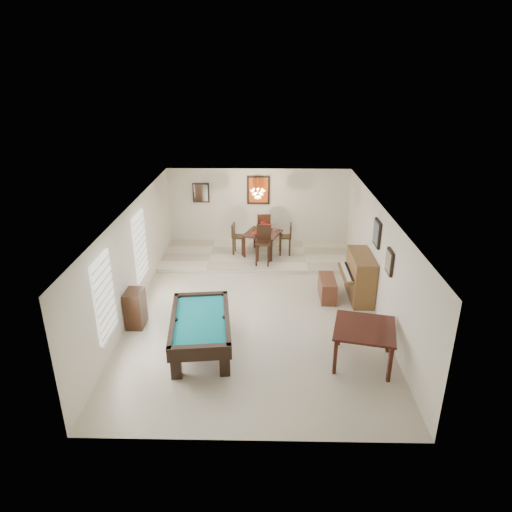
{
  "coord_description": "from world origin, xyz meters",
  "views": [
    {
      "loc": [
        0.22,
        -10.21,
        5.64
      ],
      "look_at": [
        0.0,
        0.6,
        1.15
      ],
      "focal_mm": 32.0,
      "sensor_mm": 36.0,
      "label": 1
    }
  ],
  "objects_px": {
    "dining_chair_north": "(264,229)",
    "chandelier": "(258,191)",
    "dining_chair_east": "(285,239)",
    "upright_piano": "(355,277)",
    "square_table": "(363,345)",
    "dining_table": "(263,242)",
    "dining_chair_south": "(263,246)",
    "apothecary_chest": "(135,308)",
    "dining_chair_west": "(239,239)",
    "flower_vase": "(263,225)",
    "pool_table": "(201,334)",
    "piano_bench": "(327,288)"
  },
  "relations": [
    {
      "from": "apothecary_chest",
      "to": "chandelier",
      "type": "xyz_separation_m",
      "value": [
        2.78,
        4.14,
        1.76
      ]
    },
    {
      "from": "dining_chair_north",
      "to": "chandelier",
      "type": "relative_size",
      "value": 1.93
    },
    {
      "from": "piano_bench",
      "to": "flower_vase",
      "type": "relative_size",
      "value": 3.8
    },
    {
      "from": "apothecary_chest",
      "to": "flower_vase",
      "type": "height_order",
      "value": "flower_vase"
    },
    {
      "from": "apothecary_chest",
      "to": "dining_chair_west",
      "type": "relative_size",
      "value": 0.9
    },
    {
      "from": "piano_bench",
      "to": "dining_chair_west",
      "type": "distance_m",
      "value": 3.73
    },
    {
      "from": "square_table",
      "to": "dining_chair_west",
      "type": "relative_size",
      "value": 1.21
    },
    {
      "from": "dining_chair_west",
      "to": "dining_chair_east",
      "type": "xyz_separation_m",
      "value": [
        1.47,
        -0.02,
        0.01
      ]
    },
    {
      "from": "piano_bench",
      "to": "dining_chair_south",
      "type": "relative_size",
      "value": 0.84
    },
    {
      "from": "dining_chair_north",
      "to": "dining_chair_east",
      "type": "relative_size",
      "value": 1.15
    },
    {
      "from": "piano_bench",
      "to": "dining_chair_east",
      "type": "height_order",
      "value": "dining_chair_east"
    },
    {
      "from": "pool_table",
      "to": "piano_bench",
      "type": "bearing_deg",
      "value": 32.78
    },
    {
      "from": "square_table",
      "to": "flower_vase",
      "type": "relative_size",
      "value": 4.54
    },
    {
      "from": "pool_table",
      "to": "dining_chair_east",
      "type": "distance_m",
      "value": 5.57
    },
    {
      "from": "dining_chair_north",
      "to": "dining_chair_east",
      "type": "distance_m",
      "value": 0.98
    },
    {
      "from": "dining_table",
      "to": "apothecary_chest",
      "type": "bearing_deg",
      "value": -124.99
    },
    {
      "from": "upright_piano",
      "to": "dining_table",
      "type": "bearing_deg",
      "value": 132.04
    },
    {
      "from": "dining_chair_south",
      "to": "dining_chair_west",
      "type": "relative_size",
      "value": 1.2
    },
    {
      "from": "flower_vase",
      "to": "upright_piano",
      "type": "bearing_deg",
      "value": -47.96
    },
    {
      "from": "flower_vase",
      "to": "dining_chair_south",
      "type": "relative_size",
      "value": 0.22
    },
    {
      "from": "upright_piano",
      "to": "dining_table",
      "type": "height_order",
      "value": "upright_piano"
    },
    {
      "from": "chandelier",
      "to": "flower_vase",
      "type": "bearing_deg",
      "value": 19.37
    },
    {
      "from": "pool_table",
      "to": "upright_piano",
      "type": "xyz_separation_m",
      "value": [
        3.69,
        2.49,
        0.23
      ]
    },
    {
      "from": "chandelier",
      "to": "upright_piano",
      "type": "bearing_deg",
      "value": -45.6
    },
    {
      "from": "upright_piano",
      "to": "dining_table",
      "type": "xyz_separation_m",
      "value": [
        -2.42,
        2.68,
        -0.06
      ]
    },
    {
      "from": "dining_chair_south",
      "to": "dining_chair_east",
      "type": "bearing_deg",
      "value": 56.84
    },
    {
      "from": "pool_table",
      "to": "dining_chair_west",
      "type": "distance_m",
      "value": 5.25
    },
    {
      "from": "pool_table",
      "to": "chandelier",
      "type": "height_order",
      "value": "chandelier"
    },
    {
      "from": "dining_chair_east",
      "to": "dining_table",
      "type": "bearing_deg",
      "value": -85.92
    },
    {
      "from": "dining_chair_east",
      "to": "square_table",
      "type": "bearing_deg",
      "value": 15.7
    },
    {
      "from": "pool_table",
      "to": "chandelier",
      "type": "bearing_deg",
      "value": 71.01
    },
    {
      "from": "square_table",
      "to": "dining_chair_east",
      "type": "distance_m",
      "value": 5.75
    },
    {
      "from": "dining_chair_north",
      "to": "square_table",
      "type": "bearing_deg",
      "value": 103.94
    },
    {
      "from": "square_table",
      "to": "dining_chair_east",
      "type": "bearing_deg",
      "value": 103.9
    },
    {
      "from": "dining_chair_east",
      "to": "dining_chair_south",
      "type": "bearing_deg",
      "value": -38.32
    },
    {
      "from": "dining_table",
      "to": "dining_chair_south",
      "type": "bearing_deg",
      "value": -88.93
    },
    {
      "from": "square_table",
      "to": "upright_piano",
      "type": "bearing_deg",
      "value": 83.46
    },
    {
      "from": "piano_bench",
      "to": "dining_chair_north",
      "type": "height_order",
      "value": "dining_chair_north"
    },
    {
      "from": "square_table",
      "to": "dining_table",
      "type": "bearing_deg",
      "value": 110.62
    },
    {
      "from": "dining_chair_south",
      "to": "chandelier",
      "type": "xyz_separation_m",
      "value": [
        -0.17,
        0.74,
        1.49
      ]
    },
    {
      "from": "dining_chair_south",
      "to": "chandelier",
      "type": "bearing_deg",
      "value": 109.89
    },
    {
      "from": "upright_piano",
      "to": "dining_chair_south",
      "type": "bearing_deg",
      "value": 141.85
    },
    {
      "from": "dining_chair_west",
      "to": "dining_chair_east",
      "type": "height_order",
      "value": "dining_chair_east"
    },
    {
      "from": "upright_piano",
      "to": "dining_chair_east",
      "type": "distance_m",
      "value": 3.2
    },
    {
      "from": "flower_vase",
      "to": "dining_chair_north",
      "type": "relative_size",
      "value": 0.23
    },
    {
      "from": "dining_chair_east",
      "to": "chandelier",
      "type": "relative_size",
      "value": 1.68
    },
    {
      "from": "upright_piano",
      "to": "flower_vase",
      "type": "height_order",
      "value": "flower_vase"
    },
    {
      "from": "apothecary_chest",
      "to": "chandelier",
      "type": "distance_m",
      "value": 5.29
    },
    {
      "from": "pool_table",
      "to": "dining_chair_east",
      "type": "xyz_separation_m",
      "value": [
        1.98,
        5.2,
        0.25
      ]
    },
    {
      "from": "dining_chair_east",
      "to": "upright_piano",
      "type": "bearing_deg",
      "value": 34.05
    }
  ]
}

